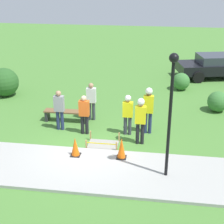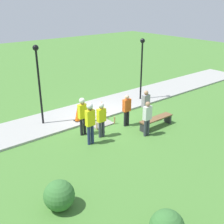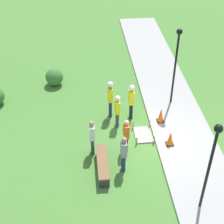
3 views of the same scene
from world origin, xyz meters
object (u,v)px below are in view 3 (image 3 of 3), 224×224
Objects in this scene: worker_trainee at (110,96)px; lamppost_near at (176,56)px; bystander_in_orange_shirt at (126,134)px; worker_supervisor at (117,109)px; park_bench at (103,163)px; lamppost_far at (212,156)px; bystander_in_gray_shirt at (92,136)px; traffic_cone_far_patch at (161,115)px; worker_assistant at (131,99)px; bystander_in_white_shirt at (124,152)px; traffic_cone_near_patch at (170,138)px.

worker_trainee is 3.57m from lamppost_near.
worker_supervisor is at bearing 6.13° from bystander_in_orange_shirt.
lamppost_far reaches higher than park_bench.
bystander_in_gray_shirt is at bearing 89.95° from bystander_in_orange_shirt.
park_bench is (-2.75, 2.93, -0.11)m from traffic_cone_far_patch.
worker_assistant reaches higher than park_bench.
bystander_in_gray_shirt reaches higher than park_bench.
bystander_in_orange_shirt is 0.44× the size of lamppost_far.
lamppost_near reaches higher than worker_supervisor.
bystander_in_gray_shirt is (-2.50, 0.98, -0.22)m from worker_trainee.
bystander_in_white_shirt reaches higher than bystander_in_orange_shirt.
lamppost_near is at bearing -41.58° from park_bench.
park_bench is at bearing -161.28° from bystander_in_gray_shirt.
worker_assistant is at bearing 67.81° from traffic_cone_far_patch.
lamppost_far is at bearing -123.04° from park_bench.
bystander_in_gray_shirt is 0.45× the size of lamppost_far.
lamppost_far is at bearing -144.65° from bystander_in_orange_shirt.
traffic_cone_far_patch is 3.73m from bystander_in_gray_shirt.
lamppost_far is (-3.30, -0.34, 2.12)m from traffic_cone_near_patch.
bystander_in_orange_shirt is at bearing 166.68° from worker_assistant.
worker_assistant is at bearing -13.32° from bystander_in_orange_shirt.
lamppost_far reaches higher than worker_assistant.
park_bench is 4.55m from lamppost_far.
bystander_in_gray_shirt is at bearing 144.25° from worker_supervisor.
worker_assistant is 2.98m from bystander_in_gray_shirt.
traffic_cone_near_patch is 3.94m from lamppost_near.
bystander_in_white_shirt is (-1.09, 0.24, 0.04)m from bystander_in_orange_shirt.
worker_trainee reaches higher than bystander_in_gray_shirt.
worker_supervisor is at bearing 52.65° from traffic_cone_near_patch.
park_bench is 1.24m from bystander_in_gray_shirt.
worker_trainee is 2.69m from bystander_in_gray_shirt.
worker_trainee is (3.53, -0.63, 0.82)m from park_bench.
traffic_cone_near_patch is at bearing -61.42° from bystander_in_white_shirt.
traffic_cone_far_patch is at bearing -62.42° from bystander_in_gray_shirt.
lamppost_near is at bearing -34.43° from bystander_in_white_shirt.
worker_trainee is at bearing 3.05° from bystander_in_white_shirt.
worker_assistant reaches higher than traffic_cone_far_patch.
worker_supervisor is 0.91m from worker_assistant.
bystander_in_orange_shirt is at bearing -45.89° from park_bench.
worker_supervisor is 0.85m from worker_trainee.
traffic_cone_far_patch is 2.57m from bystander_in_orange_shirt.
park_bench is 1.17× the size of worker_supervisor.
lamppost_near reaches higher than traffic_cone_near_patch.
traffic_cone_near_patch is 0.40× the size of bystander_in_gray_shirt.
park_bench is (-1.13, 3.00, -0.08)m from traffic_cone_near_patch.
traffic_cone_far_patch reaches higher than park_bench.
lamppost_near is at bearing -51.95° from bystander_in_gray_shirt.
traffic_cone_near_patch is 0.35× the size of worker_trainee.
worker_assistant is at bearing 114.23° from lamppost_near.
worker_assistant is 1.13× the size of bystander_in_orange_shirt.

